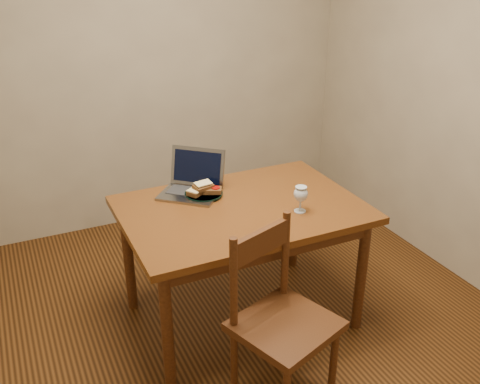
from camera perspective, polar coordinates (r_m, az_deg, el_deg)
name	(u,v)px	position (r m, az deg, el deg)	size (l,w,h in m)	color
floor	(235,329)	(3.24, -0.48, -14.44)	(3.20, 3.20, 0.02)	black
back_wall	(143,56)	(4.09, -10.29, 14.05)	(3.20, 0.02, 2.60)	gray
right_wall	(478,81)	(3.57, 24.06, 10.78)	(0.02, 3.20, 2.60)	gray
table	(242,220)	(2.97, 0.18, -3.02)	(1.30, 0.90, 0.74)	#431C0B
chair	(282,313)	(2.53, 4.48, -12.78)	(0.54, 0.53, 0.46)	#35180B
plate	(204,194)	(3.05, -3.88, -0.26)	(0.22, 0.22, 0.02)	black
sandwich_cheese	(197,191)	(3.04, -4.60, 0.15)	(0.12, 0.07, 0.04)	#381E0C
sandwich_tomato	(211,189)	(3.04, -3.10, 0.27)	(0.12, 0.07, 0.04)	#381E0C
sandwich_top	(203,186)	(3.03, -3.95, 0.65)	(0.11, 0.07, 0.03)	#381E0C
milk_glass	(301,199)	(2.86, 6.47, -0.76)	(0.08, 0.08, 0.15)	white
laptop	(193,181)	(3.09, -5.02, 1.15)	(0.44, 0.44, 0.23)	slate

